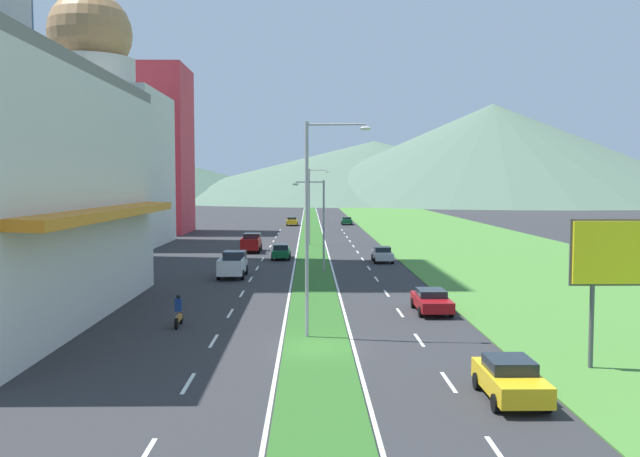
# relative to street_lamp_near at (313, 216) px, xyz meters

# --- Properties ---
(ground_plane) EXTENTS (600.00, 600.00, 0.00)m
(ground_plane) POSITION_rel_street_lamp_near_xyz_m (0.16, -2.24, -6.18)
(ground_plane) COLOR #2D2D30
(grass_median) EXTENTS (3.20, 240.00, 0.06)m
(grass_median) POSITION_rel_street_lamp_near_xyz_m (0.16, 57.76, -6.15)
(grass_median) COLOR #2D6023
(grass_median) RESTS_ON ground_plane
(grass_verge_right) EXTENTS (24.00, 240.00, 0.06)m
(grass_verge_right) POSITION_rel_street_lamp_near_xyz_m (20.76, 57.76, -6.15)
(grass_verge_right) COLOR #477F33
(grass_verge_right) RESTS_ON ground_plane
(lane_dash_left_1) EXTENTS (0.16, 2.80, 0.01)m
(lane_dash_left_1) POSITION_rel_street_lamp_near_xyz_m (-4.94, -15.02, -6.17)
(lane_dash_left_1) COLOR silver
(lane_dash_left_1) RESTS_ON ground_plane
(lane_dash_left_2) EXTENTS (0.16, 2.80, 0.01)m
(lane_dash_left_2) POSITION_rel_street_lamp_near_xyz_m (-4.94, -7.81, -6.17)
(lane_dash_left_2) COLOR silver
(lane_dash_left_2) RESTS_ON ground_plane
(lane_dash_left_3) EXTENTS (0.16, 2.80, 0.01)m
(lane_dash_left_3) POSITION_rel_street_lamp_near_xyz_m (-4.94, -0.60, -6.17)
(lane_dash_left_3) COLOR silver
(lane_dash_left_3) RESTS_ON ground_plane
(lane_dash_left_4) EXTENTS (0.16, 2.80, 0.01)m
(lane_dash_left_4) POSITION_rel_street_lamp_near_xyz_m (-4.94, 6.62, -6.17)
(lane_dash_left_4) COLOR silver
(lane_dash_left_4) RESTS_ON ground_plane
(lane_dash_left_5) EXTENTS (0.16, 2.80, 0.01)m
(lane_dash_left_5) POSITION_rel_street_lamp_near_xyz_m (-4.94, 13.83, -6.17)
(lane_dash_left_5) COLOR silver
(lane_dash_left_5) RESTS_ON ground_plane
(lane_dash_left_6) EXTENTS (0.16, 2.80, 0.01)m
(lane_dash_left_6) POSITION_rel_street_lamp_near_xyz_m (-4.94, 21.04, -6.17)
(lane_dash_left_6) COLOR silver
(lane_dash_left_6) RESTS_ON ground_plane
(lane_dash_left_7) EXTENTS (0.16, 2.80, 0.01)m
(lane_dash_left_7) POSITION_rel_street_lamp_near_xyz_m (-4.94, 28.26, -6.17)
(lane_dash_left_7) COLOR silver
(lane_dash_left_7) RESTS_ON ground_plane
(lane_dash_left_8) EXTENTS (0.16, 2.80, 0.01)m
(lane_dash_left_8) POSITION_rel_street_lamp_near_xyz_m (-4.94, 35.47, -6.17)
(lane_dash_left_8) COLOR silver
(lane_dash_left_8) RESTS_ON ground_plane
(lane_dash_left_9) EXTENTS (0.16, 2.80, 0.01)m
(lane_dash_left_9) POSITION_rel_street_lamp_near_xyz_m (-4.94, 42.68, -6.17)
(lane_dash_left_9) COLOR silver
(lane_dash_left_9) RESTS_ON ground_plane
(lane_dash_left_10) EXTENTS (0.16, 2.80, 0.01)m
(lane_dash_left_10) POSITION_rel_street_lamp_near_xyz_m (-4.94, 49.90, -6.17)
(lane_dash_left_10) COLOR silver
(lane_dash_left_10) RESTS_ON ground_plane
(lane_dash_left_11) EXTENTS (0.16, 2.80, 0.01)m
(lane_dash_left_11) POSITION_rel_street_lamp_near_xyz_m (-4.94, 57.11, -6.17)
(lane_dash_left_11) COLOR silver
(lane_dash_left_11) RESTS_ON ground_plane
(lane_dash_left_12) EXTENTS (0.16, 2.80, 0.01)m
(lane_dash_left_12) POSITION_rel_street_lamp_near_xyz_m (-4.94, 64.32, -6.17)
(lane_dash_left_12) COLOR silver
(lane_dash_left_12) RESTS_ON ground_plane
(lane_dash_left_13) EXTENTS (0.16, 2.80, 0.01)m
(lane_dash_left_13) POSITION_rel_street_lamp_near_xyz_m (-4.94, 71.53, -6.17)
(lane_dash_left_13) COLOR silver
(lane_dash_left_13) RESTS_ON ground_plane
(lane_dash_left_14) EXTENTS (0.16, 2.80, 0.01)m
(lane_dash_left_14) POSITION_rel_street_lamp_near_xyz_m (-4.94, 78.75, -6.17)
(lane_dash_left_14) COLOR silver
(lane_dash_left_14) RESTS_ON ground_plane
(lane_dash_right_1) EXTENTS (0.16, 2.80, 0.01)m
(lane_dash_right_1) POSITION_rel_street_lamp_near_xyz_m (5.26, -15.02, -6.17)
(lane_dash_right_1) COLOR silver
(lane_dash_right_1) RESTS_ON ground_plane
(lane_dash_right_2) EXTENTS (0.16, 2.80, 0.01)m
(lane_dash_right_2) POSITION_rel_street_lamp_near_xyz_m (5.26, -7.81, -6.17)
(lane_dash_right_2) COLOR silver
(lane_dash_right_2) RESTS_ON ground_plane
(lane_dash_right_3) EXTENTS (0.16, 2.80, 0.01)m
(lane_dash_right_3) POSITION_rel_street_lamp_near_xyz_m (5.26, -0.60, -6.17)
(lane_dash_right_3) COLOR silver
(lane_dash_right_3) RESTS_ON ground_plane
(lane_dash_right_4) EXTENTS (0.16, 2.80, 0.01)m
(lane_dash_right_4) POSITION_rel_street_lamp_near_xyz_m (5.26, 6.62, -6.17)
(lane_dash_right_4) COLOR silver
(lane_dash_right_4) RESTS_ON ground_plane
(lane_dash_right_5) EXTENTS (0.16, 2.80, 0.01)m
(lane_dash_right_5) POSITION_rel_street_lamp_near_xyz_m (5.26, 13.83, -6.17)
(lane_dash_right_5) COLOR silver
(lane_dash_right_5) RESTS_ON ground_plane
(lane_dash_right_6) EXTENTS (0.16, 2.80, 0.01)m
(lane_dash_right_6) POSITION_rel_street_lamp_near_xyz_m (5.26, 21.04, -6.17)
(lane_dash_right_6) COLOR silver
(lane_dash_right_6) RESTS_ON ground_plane
(lane_dash_right_7) EXTENTS (0.16, 2.80, 0.01)m
(lane_dash_right_7) POSITION_rel_street_lamp_near_xyz_m (5.26, 28.26, -6.17)
(lane_dash_right_7) COLOR silver
(lane_dash_right_7) RESTS_ON ground_plane
(lane_dash_right_8) EXTENTS (0.16, 2.80, 0.01)m
(lane_dash_right_8) POSITION_rel_street_lamp_near_xyz_m (5.26, 35.47, -6.17)
(lane_dash_right_8) COLOR silver
(lane_dash_right_8) RESTS_ON ground_plane
(lane_dash_right_9) EXTENTS (0.16, 2.80, 0.01)m
(lane_dash_right_9) POSITION_rel_street_lamp_near_xyz_m (5.26, 42.68, -6.17)
(lane_dash_right_9) COLOR silver
(lane_dash_right_9) RESTS_ON ground_plane
(lane_dash_right_10) EXTENTS (0.16, 2.80, 0.01)m
(lane_dash_right_10) POSITION_rel_street_lamp_near_xyz_m (5.26, 49.90, -6.17)
(lane_dash_right_10) COLOR silver
(lane_dash_right_10) RESTS_ON ground_plane
(lane_dash_right_11) EXTENTS (0.16, 2.80, 0.01)m
(lane_dash_right_11) POSITION_rel_street_lamp_near_xyz_m (5.26, 57.11, -6.17)
(lane_dash_right_11) COLOR silver
(lane_dash_right_11) RESTS_ON ground_plane
(lane_dash_right_12) EXTENTS (0.16, 2.80, 0.01)m
(lane_dash_right_12) POSITION_rel_street_lamp_near_xyz_m (5.26, 64.32, -6.17)
(lane_dash_right_12) COLOR silver
(lane_dash_right_12) RESTS_ON ground_plane
(lane_dash_right_13) EXTENTS (0.16, 2.80, 0.01)m
(lane_dash_right_13) POSITION_rel_street_lamp_near_xyz_m (5.26, 71.53, -6.17)
(lane_dash_right_13) COLOR silver
(lane_dash_right_13) RESTS_ON ground_plane
(lane_dash_right_14) EXTENTS (0.16, 2.80, 0.01)m
(lane_dash_right_14) POSITION_rel_street_lamp_near_xyz_m (5.26, 78.75, -6.17)
(lane_dash_right_14) COLOR silver
(lane_dash_right_14) RESTS_ON ground_plane
(edge_line_median_left) EXTENTS (0.16, 240.00, 0.01)m
(edge_line_median_left) POSITION_rel_street_lamp_near_xyz_m (-1.59, 57.76, -6.17)
(edge_line_median_left) COLOR silver
(edge_line_median_left) RESTS_ON ground_plane
(edge_line_median_right) EXTENTS (0.16, 240.00, 0.01)m
(edge_line_median_right) POSITION_rel_street_lamp_near_xyz_m (1.91, 57.76, -6.17)
(edge_line_median_right) COLOR silver
(edge_line_median_right) RESTS_ON ground_plane
(domed_building) EXTENTS (17.15, 17.15, 31.17)m
(domed_building) POSITION_rel_street_lamp_near_xyz_m (-27.10, 52.17, 6.53)
(domed_building) COLOR silver
(domed_building) RESTS_ON ground_plane
(midrise_colored) EXTENTS (12.41, 12.41, 25.56)m
(midrise_colored) POSITION_rel_street_lamp_near_xyz_m (-25.15, 73.39, 6.60)
(midrise_colored) COLOR #D83847
(midrise_colored) RESTS_ON ground_plane
(hill_far_left) EXTENTS (211.91, 211.91, 26.73)m
(hill_far_left) POSITION_rel_street_lamp_near_xyz_m (-100.12, 287.72, 7.19)
(hill_far_left) COLOR #3D5647
(hill_far_left) RESTS_ON ground_plane
(hill_far_center) EXTENTS (215.01, 215.01, 26.54)m
(hill_far_center) POSITION_rel_street_lamp_near_xyz_m (29.64, 280.66, 7.09)
(hill_far_center) COLOR #516B56
(hill_far_center) RESTS_ON ground_plane
(hill_far_right) EXTENTS (184.08, 184.08, 39.75)m
(hill_far_right) POSITION_rel_street_lamp_near_xyz_m (74.91, 247.50, 13.69)
(hill_far_right) COLOR #516B56
(hill_far_right) RESTS_ON ground_plane
(street_lamp_near) EXTENTS (3.27, 0.47, 10.84)m
(street_lamp_near) POSITION_rel_street_lamp_near_xyz_m (0.00, 0.00, 0.00)
(street_lamp_near) COLOR #99999E
(street_lamp_near) RESTS_ON ground_plane
(street_lamp_mid) EXTENTS (2.82, 0.30, 8.01)m
(street_lamp_mid) POSITION_rel_street_lamp_near_xyz_m (0.74, 25.66, -1.51)
(street_lamp_mid) COLOR #99999E
(street_lamp_mid) RESTS_ON ground_plane
(street_lamp_far) EXTENTS (2.64, 0.35, 9.50)m
(street_lamp_far) POSITION_rel_street_lamp_near_xyz_m (0.11, 51.27, -0.76)
(street_lamp_far) COLOR #99999E
(street_lamp_far) RESTS_ON ground_plane
(car_0) EXTENTS (2.02, 4.74, 1.37)m
(car_0) POSITION_rel_street_lamp_near_xyz_m (7.18, 6.74, -5.46)
(car_0) COLOR maroon
(car_0) RESTS_ON ground_plane
(car_1) EXTENTS (1.91, 4.36, 1.50)m
(car_1) POSITION_rel_street_lamp_near_xyz_m (7.03, 33.12, -5.41)
(car_1) COLOR #B2B2B7
(car_1) RESTS_ON ground_plane
(car_2) EXTENTS (1.96, 4.48, 1.41)m
(car_2) POSITION_rel_street_lamp_near_xyz_m (6.79, 92.81, -5.44)
(car_2) COLOR #0C5128
(car_2) RESTS_ON ground_plane
(car_3) EXTENTS (1.88, 4.76, 1.51)m
(car_3) POSITION_rel_street_lamp_near_xyz_m (-3.07, 35.94, -5.41)
(car_3) COLOR #0C5128
(car_3) RESTS_ON ground_plane
(car_4) EXTENTS (1.98, 4.24, 1.49)m
(car_4) POSITION_rel_street_lamp_near_xyz_m (7.03, -10.04, -5.41)
(car_4) COLOR yellow
(car_4) RESTS_ON ground_plane
(car_5) EXTENTS (2.03, 4.38, 1.55)m
(car_5) POSITION_rel_street_lamp_near_xyz_m (-3.26, 90.46, -5.38)
(car_5) COLOR yellow
(car_5) RESTS_ON ground_plane
(pickup_truck_0) EXTENTS (2.18, 5.40, 2.00)m
(pickup_truck_0) POSITION_rel_street_lamp_near_xyz_m (-6.53, 22.77, -5.19)
(pickup_truck_0) COLOR silver
(pickup_truck_0) RESTS_ON ground_plane
(pickup_truck_1) EXTENTS (2.18, 5.40, 2.00)m
(pickup_truck_1) POSITION_rel_street_lamp_near_xyz_m (-6.71, 43.31, -5.19)
(pickup_truck_1) COLOR maroon
(pickup_truck_1) RESTS_ON ground_plane
(motorcycle_rider) EXTENTS (0.36, 2.00, 1.80)m
(motorcycle_rider) POSITION_rel_street_lamp_near_xyz_m (-7.30, 2.84, -5.43)
(motorcycle_rider) COLOR black
(motorcycle_rider) RESTS_ON ground_plane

